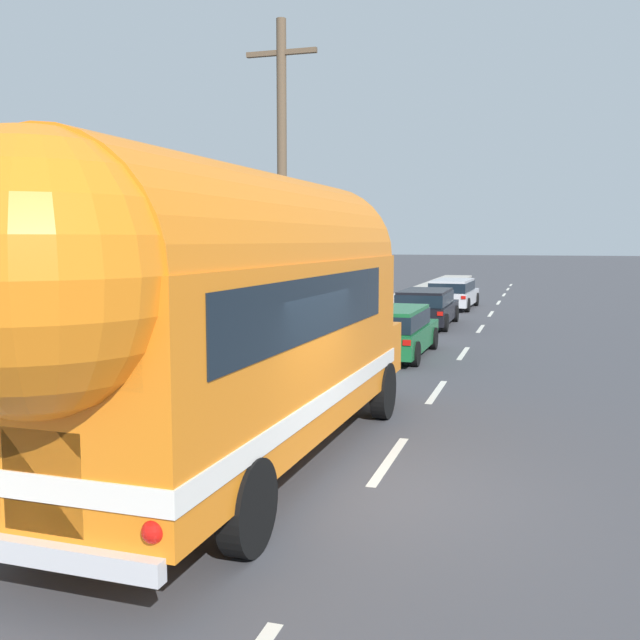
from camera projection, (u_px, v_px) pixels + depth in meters
ground_plane at (366, 494)px, 9.08m from camera, size 300.00×300.00×0.00m
lane_markings at (381, 344)px, 22.13m from camera, size 3.81×80.00×0.01m
sidewalk_slab at (280, 353)px, 19.98m from camera, size 2.27×90.00×0.15m
utility_pole at (282, 189)px, 17.90m from camera, size 1.80×0.24×8.50m
painted_bus at (227, 307)px, 9.36m from camera, size 2.75×10.49×4.12m
car_lead at (393, 328)px, 19.64m from camera, size 1.92×4.50×1.37m
car_second at (426, 305)px, 26.64m from camera, size 1.94×4.71×1.37m
car_third at (453, 292)px, 33.51m from camera, size 2.03×4.76×1.37m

